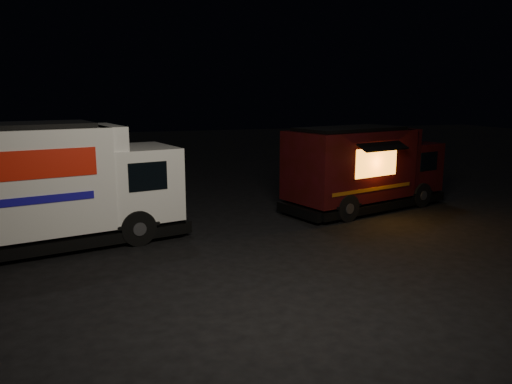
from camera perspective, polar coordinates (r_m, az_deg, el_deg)
The scene contains 3 objects.
ground at distance 11.73m, azimuth -2.75°, elevation -7.58°, with size 80.00×80.00×0.00m, color black.
white_truck at distance 13.29m, azimuth -22.93°, elevation 0.65°, with size 6.82×2.33×3.09m, color white, non-canonical shape.
red_truck at distance 16.87m, azimuth 12.43°, elevation 2.73°, with size 5.85×2.15×2.72m, color #36090F, non-canonical shape.
Camera 1 is at (-2.85, -10.73, 3.78)m, focal length 35.00 mm.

